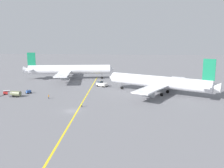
{
  "coord_description": "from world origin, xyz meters",
  "views": [
    {
      "loc": [
        20.1,
        -71.43,
        22.07
      ],
      "look_at": [
        9.98,
        26.71,
        4.0
      ],
      "focal_mm": 38.63,
      "sensor_mm": 36.0,
      "label": 1
    }
  ],
  "objects_px": {
    "airliner_at_gate_left": "(69,70)",
    "gse_fuel_bowser_stubby": "(15,94)",
    "airliner_being_pushed": "(159,82)",
    "gse_gpu_cart_small": "(29,92)",
    "gse_baggage_cart_trailing": "(7,92)",
    "ground_crew_wing_walker_right": "(49,97)",
    "ground_crew_ramp_agent_by_cones": "(82,105)",
    "pushback_tug": "(102,84)"
  },
  "relations": [
    {
      "from": "airliner_at_gate_left",
      "to": "airliner_being_pushed",
      "type": "xyz_separation_m",
      "value": [
        47.54,
        -33.23,
        -0.56
      ]
    },
    {
      "from": "airliner_at_gate_left",
      "to": "ground_crew_wing_walker_right",
      "type": "xyz_separation_m",
      "value": [
        5.1,
        -46.12,
        -4.62
      ]
    },
    {
      "from": "gse_gpu_cart_small",
      "to": "ground_crew_wing_walker_right",
      "type": "distance_m",
      "value": 14.03
    },
    {
      "from": "gse_gpu_cart_small",
      "to": "ground_crew_ramp_agent_by_cones",
      "type": "distance_m",
      "value": 32.2
    },
    {
      "from": "airliner_being_pushed",
      "to": "gse_gpu_cart_small",
      "type": "bearing_deg",
      "value": -174.69
    },
    {
      "from": "airliner_being_pushed",
      "to": "gse_gpu_cart_small",
      "type": "xyz_separation_m",
      "value": [
        -54.06,
        -5.02,
        -4.13
      ]
    },
    {
      "from": "airliner_at_gate_left",
      "to": "airliner_being_pushed",
      "type": "bearing_deg",
      "value": -34.96
    },
    {
      "from": "ground_crew_wing_walker_right",
      "to": "airliner_being_pushed",
      "type": "bearing_deg",
      "value": 16.9
    },
    {
      "from": "pushback_tug",
      "to": "ground_crew_ramp_agent_by_cones",
      "type": "xyz_separation_m",
      "value": [
        -1.5,
        -36.52,
        -0.45
      ]
    },
    {
      "from": "pushback_tug",
      "to": "gse_fuel_bowser_stubby",
      "type": "relative_size",
      "value": 1.53
    },
    {
      "from": "pushback_tug",
      "to": "ground_crew_ramp_agent_by_cones",
      "type": "bearing_deg",
      "value": -92.35
    },
    {
      "from": "airliner_at_gate_left",
      "to": "gse_fuel_bowser_stubby",
      "type": "relative_size",
      "value": 10.02
    },
    {
      "from": "airliner_at_gate_left",
      "to": "ground_crew_ramp_agent_by_cones",
      "type": "xyz_separation_m",
      "value": [
        20.22,
        -56.2,
        -4.68
      ]
    },
    {
      "from": "airliner_at_gate_left",
      "to": "gse_baggage_cart_trailing",
      "type": "distance_m",
      "value": 43.65
    },
    {
      "from": "gse_gpu_cart_small",
      "to": "gse_baggage_cart_trailing",
      "type": "height_order",
      "value": "gse_gpu_cart_small"
    },
    {
      "from": "gse_fuel_bowser_stubby",
      "to": "ground_crew_ramp_agent_by_cones",
      "type": "bearing_deg",
      "value": -21.59
    },
    {
      "from": "pushback_tug",
      "to": "ground_crew_wing_walker_right",
      "type": "bearing_deg",
      "value": -122.15
    },
    {
      "from": "pushback_tug",
      "to": "gse_fuel_bowser_stubby",
      "type": "bearing_deg",
      "value": -141.39
    },
    {
      "from": "ground_crew_wing_walker_right",
      "to": "ground_crew_ramp_agent_by_cones",
      "type": "bearing_deg",
      "value": -33.69
    },
    {
      "from": "airliner_at_gate_left",
      "to": "ground_crew_wing_walker_right",
      "type": "distance_m",
      "value": 46.63
    },
    {
      "from": "ground_crew_ramp_agent_by_cones",
      "to": "airliner_being_pushed",
      "type": "bearing_deg",
      "value": 40.05
    },
    {
      "from": "airliner_being_pushed",
      "to": "gse_fuel_bowser_stubby",
      "type": "xyz_separation_m",
      "value": [
        -56.9,
        -11.27,
        -3.59
      ]
    },
    {
      "from": "gse_gpu_cart_small",
      "to": "airliner_at_gate_left",
      "type": "bearing_deg",
      "value": 80.34
    },
    {
      "from": "gse_fuel_bowser_stubby",
      "to": "gse_gpu_cart_small",
      "type": "relative_size",
      "value": 1.93
    },
    {
      "from": "airliner_being_pushed",
      "to": "gse_fuel_bowser_stubby",
      "type": "bearing_deg",
      "value": -168.8
    },
    {
      "from": "airliner_at_gate_left",
      "to": "gse_fuel_bowser_stubby",
      "type": "bearing_deg",
      "value": -101.87
    },
    {
      "from": "gse_fuel_bowser_stubby",
      "to": "gse_baggage_cart_trailing",
      "type": "relative_size",
      "value": 1.63
    },
    {
      "from": "airliner_at_gate_left",
      "to": "ground_crew_ramp_agent_by_cones",
      "type": "height_order",
      "value": "airliner_at_gate_left"
    },
    {
      "from": "pushback_tug",
      "to": "gse_gpu_cart_small",
      "type": "relative_size",
      "value": 2.95
    },
    {
      "from": "ground_crew_ramp_agent_by_cones",
      "to": "ground_crew_wing_walker_right",
      "type": "height_order",
      "value": "ground_crew_wing_walker_right"
    },
    {
      "from": "airliner_being_pushed",
      "to": "gse_gpu_cart_small",
      "type": "height_order",
      "value": "airliner_being_pushed"
    },
    {
      "from": "airliner_at_gate_left",
      "to": "gse_gpu_cart_small",
      "type": "relative_size",
      "value": 19.3
    },
    {
      "from": "airliner_being_pushed",
      "to": "gse_gpu_cart_small",
      "type": "distance_m",
      "value": 54.45
    },
    {
      "from": "gse_gpu_cart_small",
      "to": "ground_crew_wing_walker_right",
      "type": "relative_size",
      "value": 1.59
    },
    {
      "from": "airliner_at_gate_left",
      "to": "gse_baggage_cart_trailing",
      "type": "bearing_deg",
      "value": -109.63
    },
    {
      "from": "pushback_tug",
      "to": "gse_baggage_cart_trailing",
      "type": "relative_size",
      "value": 2.51
    },
    {
      "from": "airliner_being_pushed",
      "to": "gse_gpu_cart_small",
      "type": "relative_size",
      "value": 17.04
    },
    {
      "from": "gse_fuel_bowser_stubby",
      "to": "ground_crew_wing_walker_right",
      "type": "distance_m",
      "value": 14.56
    },
    {
      "from": "airliner_being_pushed",
      "to": "gse_baggage_cart_trailing",
      "type": "relative_size",
      "value": 14.46
    },
    {
      "from": "airliner_being_pushed",
      "to": "ground_crew_ramp_agent_by_cones",
      "type": "bearing_deg",
      "value": -139.95
    },
    {
      "from": "ground_crew_wing_walker_right",
      "to": "gse_gpu_cart_small",
      "type": "bearing_deg",
      "value": 145.89
    },
    {
      "from": "airliner_at_gate_left",
      "to": "gse_gpu_cart_small",
      "type": "distance_m",
      "value": 39.09
    }
  ]
}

